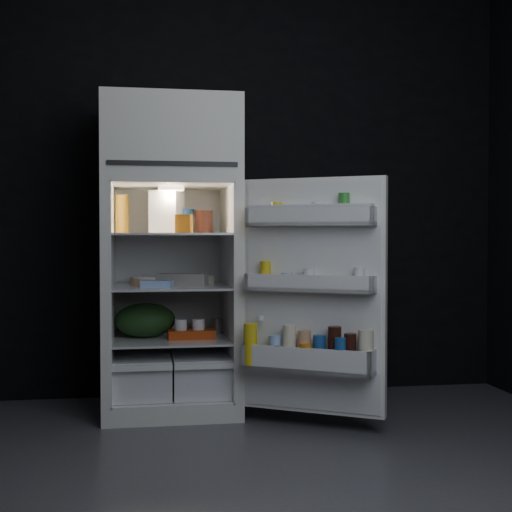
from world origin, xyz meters
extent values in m
cube|color=#505055|center=(0.00, 0.00, 0.00)|extent=(4.00, 3.40, 0.00)
cube|color=black|center=(0.00, 1.70, 1.35)|extent=(4.00, 0.00, 2.70)
cube|color=black|center=(0.00, -1.70, 1.35)|extent=(4.00, 0.00, 2.70)
cube|color=white|center=(-0.16, 1.30, 0.05)|extent=(0.76, 0.70, 0.10)
cube|color=white|center=(-0.52, 1.30, 0.70)|extent=(0.05, 0.70, 1.20)
cube|color=white|center=(0.19, 1.30, 0.70)|extent=(0.05, 0.70, 1.20)
cube|color=white|center=(-0.16, 1.62, 0.70)|extent=(0.66, 0.05, 1.20)
cube|color=white|center=(-0.16, 1.30, 1.33)|extent=(0.76, 0.70, 0.06)
cube|color=white|center=(-0.16, 1.30, 1.57)|extent=(0.76, 0.70, 0.42)
cube|color=black|center=(-0.16, 0.95, 1.39)|extent=(0.68, 0.01, 0.02)
cube|color=white|center=(-0.49, 1.28, 0.70)|extent=(0.01, 0.65, 1.20)
cube|color=white|center=(0.16, 1.28, 0.70)|extent=(0.01, 0.65, 1.20)
cube|color=white|center=(-0.16, 1.28, 1.30)|extent=(0.66, 0.65, 0.01)
cube|color=white|center=(-0.16, 1.28, 0.10)|extent=(0.66, 0.65, 0.01)
cube|color=white|center=(-0.16, 1.28, 1.02)|extent=(0.65, 0.63, 0.01)
cube|color=white|center=(-0.16, 1.28, 0.72)|extent=(0.65, 0.63, 0.01)
cube|color=white|center=(-0.16, 1.28, 0.42)|extent=(0.65, 0.63, 0.01)
cube|color=white|center=(-0.33, 1.30, 0.22)|extent=(0.32, 0.59, 0.22)
cube|color=white|center=(0.00, 1.30, 0.22)|extent=(0.32, 0.59, 0.22)
cube|color=white|center=(-0.33, 0.97, 0.31)|extent=(0.32, 0.02, 0.03)
cube|color=white|center=(0.00, 0.97, 0.31)|extent=(0.32, 0.02, 0.03)
cube|color=#FFE5B2|center=(-0.16, 1.23, 1.28)|extent=(0.14, 0.14, 0.02)
cube|color=white|center=(0.55, 0.77, 0.70)|extent=(0.67, 0.44, 1.22)
cube|color=white|center=(0.54, 0.75, 0.70)|extent=(0.62, 0.38, 1.18)
cube|color=white|center=(0.52, 0.71, 1.07)|extent=(0.63, 0.43, 0.02)
cube|color=white|center=(0.50, 0.68, 1.11)|extent=(0.59, 0.37, 0.10)
cube|color=white|center=(0.80, 0.54, 1.11)|extent=(0.06, 0.09, 0.10)
cube|color=white|center=(0.24, 0.89, 1.11)|extent=(0.06, 0.09, 0.10)
cube|color=white|center=(0.51, 0.71, 0.73)|extent=(0.63, 0.44, 0.02)
cube|color=white|center=(0.49, 0.67, 0.77)|extent=(0.59, 0.37, 0.09)
cube|color=white|center=(0.80, 0.54, 0.77)|extent=(0.07, 0.10, 0.09)
cube|color=white|center=(0.23, 0.88, 0.77)|extent=(0.07, 0.10, 0.09)
cube|color=white|center=(0.50, 0.69, 0.33)|extent=(0.65, 0.47, 0.02)
cube|color=white|center=(0.47, 0.64, 0.38)|extent=(0.59, 0.37, 0.13)
cube|color=white|center=(0.79, 0.52, 0.38)|extent=(0.09, 0.13, 0.13)
cube|color=white|center=(0.22, 0.86, 0.38)|extent=(0.09, 0.13, 0.13)
cube|color=white|center=(0.52, 0.71, 1.16)|extent=(0.61, 0.42, 0.02)
cylinder|color=#338C33|center=(0.67, 0.62, 1.15)|extent=(0.08, 0.08, 0.14)
cylinder|color=silver|center=(0.55, 0.69, 1.13)|extent=(0.08, 0.08, 0.10)
cylinder|color=yellow|center=(0.36, 0.81, 1.13)|extent=(0.08, 0.08, 0.10)
cylinder|color=white|center=(0.74, 0.57, 0.80)|extent=(0.08, 0.08, 0.11)
cylinder|color=silver|center=(0.51, 0.71, 0.80)|extent=(0.08, 0.08, 0.10)
cylinder|color=#94B2E5|center=(0.41, 0.77, 0.78)|extent=(0.08, 0.08, 0.07)
cylinder|color=yellow|center=(0.31, 0.83, 0.81)|extent=(0.08, 0.08, 0.13)
cylinder|color=beige|center=(0.76, 0.53, 0.44)|extent=(0.10, 0.10, 0.21)
cylinder|color=black|center=(0.69, 0.58, 0.43)|extent=(0.08, 0.08, 0.18)
cylinder|color=black|center=(0.62, 0.62, 0.45)|extent=(0.09, 0.09, 0.21)
cylinder|color=#1A4B92|center=(0.56, 0.66, 0.42)|extent=(0.09, 0.09, 0.17)
cylinder|color=tan|center=(0.49, 0.70, 0.43)|extent=(0.09, 0.09, 0.19)
cylinder|color=beige|center=(0.42, 0.74, 0.45)|extent=(0.09, 0.09, 0.21)
cylinder|color=#94B2E5|center=(0.35, 0.79, 0.42)|extent=(0.09, 0.09, 0.15)
cylinder|color=#1A4B92|center=(0.64, 0.56, 0.42)|extent=(0.08, 0.08, 0.17)
cylinder|color=orange|center=(0.48, 0.66, 0.40)|extent=(0.08, 0.08, 0.13)
cylinder|color=#B6B5BA|center=(0.36, 0.73, 0.40)|extent=(0.08, 0.08, 0.11)
cylinder|color=yellow|center=(0.23, 0.81, 0.45)|extent=(0.10, 0.10, 0.21)
cylinder|color=white|center=(0.28, 0.83, 0.58)|extent=(0.05, 0.05, 0.02)
cube|color=white|center=(-0.18, 1.31, 1.15)|extent=(0.21, 0.21, 0.24)
cylinder|color=#1A4B92|center=(-0.08, 1.38, 1.10)|extent=(0.12, 0.12, 0.14)
cylinder|color=black|center=(0.03, 1.30, 1.09)|extent=(0.14, 0.14, 0.13)
cylinder|color=#AF781C|center=(-0.44, 1.37, 1.14)|extent=(0.10, 0.10, 0.22)
cube|color=orange|center=(-0.10, 1.08, 1.08)|extent=(0.10, 0.09, 0.10)
cube|color=gray|center=(-0.10, 1.21, 0.76)|extent=(0.30, 0.19, 0.07)
cylinder|color=tan|center=(-0.24, 1.36, 0.75)|extent=(0.37, 0.37, 0.04)
cube|color=#94B2E5|center=(-0.25, 1.10, 0.75)|extent=(0.18, 0.13, 0.04)
cube|color=beige|center=(0.03, 1.39, 0.75)|extent=(0.13, 0.12, 0.05)
ellipsoid|color=#193815|center=(-0.31, 1.32, 0.52)|extent=(0.43, 0.39, 0.20)
cube|color=#B0380F|center=(-0.05, 1.22, 0.45)|extent=(0.27, 0.15, 0.05)
cylinder|color=#B0380F|center=(0.00, 1.41, 0.47)|extent=(0.09, 0.09, 0.09)
cylinder|color=#B6B5BA|center=(0.12, 1.42, 0.47)|extent=(0.08, 0.08, 0.09)
camera|label=1|loc=(-0.34, -2.82, 1.01)|focal=50.00mm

